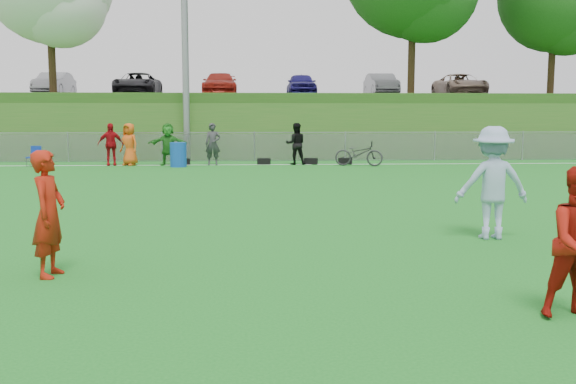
{
  "coord_description": "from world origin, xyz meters",
  "views": [
    {
      "loc": [
        -0.2,
        -8.05,
        2.11
      ],
      "look_at": [
        0.31,
        0.5,
        1.05
      ],
      "focal_mm": 40.0,
      "sensor_mm": 36.0,
      "label": 1
    }
  ],
  "objects": [
    {
      "name": "ground",
      "position": [
        0.0,
        0.0,
        0.0
      ],
      "size": [
        120.0,
        120.0,
        0.0
      ],
      "primitive_type": "plane",
      "color": "#166C1D",
      "rests_on": "ground"
    },
    {
      "name": "sideline_far",
      "position": [
        0.0,
        18.0,
        0.01
      ],
      "size": [
        60.0,
        0.1,
        0.01
      ],
      "primitive_type": "cube",
      "color": "white",
      "rests_on": "ground"
    },
    {
      "name": "fence",
      "position": [
        0.0,
        20.0,
        0.65
      ],
      "size": [
        58.0,
        0.06,
        1.3
      ],
      "color": "gray",
      "rests_on": "ground"
    },
    {
      "name": "light_pole",
      "position": [
        -3.0,
        20.8,
        6.71
      ],
      "size": [
        1.2,
        0.4,
        12.15
      ],
      "color": "gray",
      "rests_on": "ground"
    },
    {
      "name": "berm",
      "position": [
        0.0,
        31.0,
        1.5
      ],
      "size": [
        120.0,
        18.0,
        3.0
      ],
      "primitive_type": "cube",
      "color": "#225618",
      "rests_on": "ground"
    },
    {
      "name": "parking_lot",
      "position": [
        0.0,
        33.0,
        3.05
      ],
      "size": [
        120.0,
        12.0,
        0.1
      ],
      "primitive_type": "cube",
      "color": "black",
      "rests_on": "berm"
    },
    {
      "name": "tree_green_far",
      "position": [
        16.16,
        25.92,
        7.96
      ],
      "size": [
        5.88,
        5.88,
        8.19
      ],
      "color": "black",
      "rests_on": "berm"
    },
    {
      "name": "car_row",
      "position": [
        -1.17,
        32.0,
        3.82
      ],
      "size": [
        32.04,
        5.18,
        1.44
      ],
      "color": "silver",
      "rests_on": "parking_lot"
    },
    {
      "name": "spectator_row",
      "position": [
        -2.85,
        18.0,
        0.85
      ],
      "size": [
        8.39,
        0.91,
        1.69
      ],
      "color": "#A60B12",
      "rests_on": "ground"
    },
    {
      "name": "gear_bags",
      "position": [
        0.86,
        18.1,
        0.13
      ],
      "size": [
        7.26,
        0.49,
        0.26
      ],
      "color": "black",
      "rests_on": "ground"
    },
    {
      "name": "player_red_left",
      "position": [
        -2.79,
        0.26,
        0.82
      ],
      "size": [
        0.44,
        0.63,
        1.64
      ],
      "primitive_type": "imported",
      "rotation": [
        0.0,
        0.0,
        1.48
      ],
      "color": "#A21B0B",
      "rests_on": "ground"
    },
    {
      "name": "player_blue",
      "position": [
        3.85,
        2.38,
        0.95
      ],
      "size": [
        1.24,
        0.74,
        1.89
      ],
      "primitive_type": "imported",
      "rotation": [
        0.0,
        0.0,
        3.11
      ],
      "color": "#95AACF",
      "rests_on": "ground"
    },
    {
      "name": "recycling_bin",
      "position": [
        -3.0,
        17.2,
        0.48
      ],
      "size": [
        0.68,
        0.68,
        0.96
      ],
      "primitive_type": "cylinder",
      "rotation": [
        0.0,
        0.0,
        0.07
      ],
      "color": "#0F45AA",
      "rests_on": "ground"
    },
    {
      "name": "camp_chair",
      "position": [
        -8.75,
        17.84,
        0.23
      ],
      "size": [
        0.52,
        0.53,
        0.8
      ],
      "rotation": [
        0.0,
        0.0,
        -0.2
      ],
      "color": "#0D2995",
      "rests_on": "ground"
    },
    {
      "name": "bicycle",
      "position": [
        4.13,
        17.2,
        0.5
      ],
      "size": [
        2.01,
        1.18,
        1.0
      ],
      "primitive_type": "imported",
      "rotation": [
        0.0,
        0.0,
        1.28
      ],
      "color": "#28282B",
      "rests_on": "ground"
    }
  ]
}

